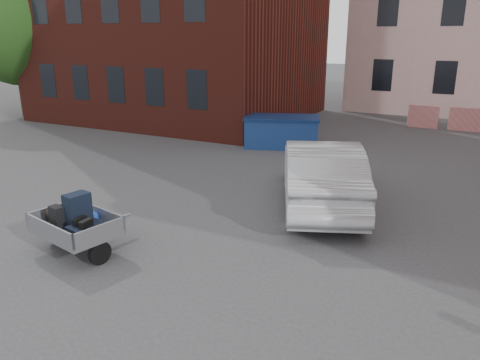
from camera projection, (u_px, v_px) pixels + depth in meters
The scene contains 7 objects.
ground at pixel (197, 242), 9.46m from camera, with size 120.00×120.00×0.00m, color #38383A.
far_building at pixel (128, 35), 35.67m from camera, with size 6.00×6.00×8.00m, color maroon.
tree at pixel (13, 9), 22.54m from camera, with size 5.28×5.28×8.30m.
barriers at pixel (465, 120), 20.21m from camera, with size 4.70×0.18×1.00m.
trailer at pixel (75, 223), 8.85m from camera, with size 1.80×1.94×1.20m.
dumpster at pixel (281, 131), 17.35m from camera, with size 3.05×2.25×1.14m.
silver_car at pixel (321, 173), 11.35m from camera, with size 1.71×4.92×1.62m, color #BBBDC3.
Camera 1 is at (4.72, -7.30, 4.03)m, focal length 35.00 mm.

